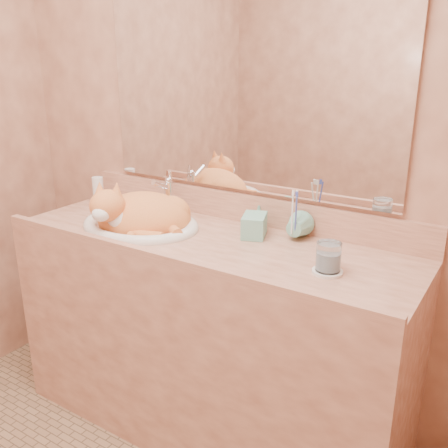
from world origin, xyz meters
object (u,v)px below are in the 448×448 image
Objects in this scene: sink_basin at (140,208)px; soap_dispenser at (252,218)px; toothbrush_cup at (293,231)px; water_glass at (328,257)px; cat at (139,213)px; vanity_counter at (207,337)px.

sink_basin is 2.58× the size of soap_dispenser.
toothbrush_cup is at bearing 8.60° from soap_dispenser.
sink_basin reaches higher than water_glass.
sink_basin is at bearing 178.17° from water_glass.
cat is 4.15× the size of water_glass.
vanity_counter is at bearing -176.87° from soap_dispenser.
toothbrush_cup is (0.60, 0.17, -0.03)m from sink_basin.
toothbrush_cup is (0.60, 0.18, -0.01)m from cat.
soap_dispenser is at bearing -12.13° from cat.
toothbrush_cup is (0.29, 0.15, 0.47)m from vanity_counter.
sink_basin is 0.82m from water_glass.
soap_dispenser is (0.46, 0.10, 0.03)m from cat.
water_glass is at bearing -42.32° from toothbrush_cup.
vanity_counter is 0.59m from sink_basin.
water_glass is (0.35, -0.12, -0.04)m from soap_dispenser.
soap_dispenser is 2.04× the size of water_glass.
vanity_counter is at bearing 174.78° from water_glass.
soap_dispenser is at bearing 24.00° from vanity_counter.
soap_dispenser is at bearing 17.63° from sink_basin.
cat is at bearing 179.07° from water_glass.
cat reaches higher than sink_basin.
water_glass is (0.21, -0.19, 0.01)m from toothbrush_cup.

